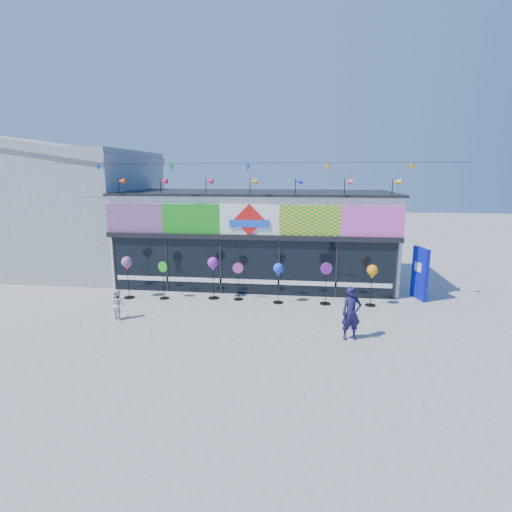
% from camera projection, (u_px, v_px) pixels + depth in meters
% --- Properties ---
extents(ground, '(80.00, 80.00, 0.00)m').
position_uv_depth(ground, '(236.00, 324.00, 13.24)').
color(ground, gray).
rests_on(ground, ground).
extents(kite_shop, '(16.00, 5.70, 5.31)m').
position_uv_depth(kite_shop, '(257.00, 236.00, 18.60)').
color(kite_shop, silver).
rests_on(kite_shop, ground).
extents(neighbour_building, '(8.18, 7.20, 6.87)m').
position_uv_depth(neighbour_building, '(67.00, 207.00, 20.56)').
color(neighbour_building, '#999C9E').
rests_on(neighbour_building, ground).
extents(blue_sign, '(0.40, 1.04, 2.07)m').
position_uv_depth(blue_sign, '(420.00, 273.00, 15.77)').
color(blue_sign, '#0A13A3').
rests_on(blue_sign, ground).
extents(spinner_0, '(0.43, 0.43, 1.70)m').
position_uv_depth(spinner_0, '(127.00, 265.00, 15.79)').
color(spinner_0, black).
rests_on(spinner_0, ground).
extents(spinner_1, '(0.41, 0.39, 1.52)m').
position_uv_depth(spinner_1, '(163.00, 279.00, 15.81)').
color(spinner_1, black).
rests_on(spinner_1, ground).
extents(spinner_2, '(0.43, 0.43, 1.69)m').
position_uv_depth(spinner_2, '(213.00, 265.00, 15.72)').
color(spinner_2, black).
rests_on(spinner_2, ground).
extents(spinner_3, '(0.41, 0.38, 1.50)m').
position_uv_depth(spinner_3, '(238.00, 280.00, 15.68)').
color(spinner_3, black).
rests_on(spinner_3, ground).
extents(spinner_4, '(0.40, 0.40, 1.58)m').
position_uv_depth(spinner_4, '(278.00, 271.00, 15.19)').
color(spinner_4, black).
rests_on(spinner_4, ground).
extents(spinner_5, '(0.43, 0.42, 1.63)m').
position_uv_depth(spinner_5, '(326.00, 282.00, 15.13)').
color(spinner_5, black).
rests_on(spinner_5, ground).
extents(spinner_6, '(0.40, 0.40, 1.59)m').
position_uv_depth(spinner_6, '(372.00, 273.00, 14.87)').
color(spinner_6, black).
rests_on(spinner_6, ground).
extents(adult_man, '(0.68, 0.53, 1.64)m').
position_uv_depth(adult_man, '(351.00, 313.00, 11.92)').
color(adult_man, '#18133E').
rests_on(adult_man, ground).
extents(child, '(0.58, 0.51, 1.04)m').
position_uv_depth(child, '(118.00, 304.00, 13.68)').
color(child, silver).
rests_on(child, ground).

